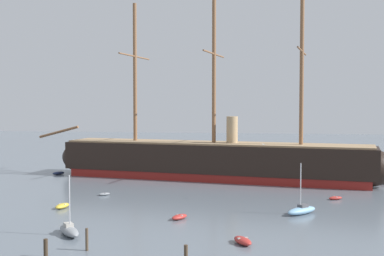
{
  "coord_description": "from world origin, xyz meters",
  "views": [
    {
      "loc": [
        11.48,
        -39.33,
        14.02
      ],
      "look_at": [
        -0.85,
        36.76,
        10.28
      ],
      "focal_mm": 47.07,
      "sensor_mm": 36.0,
      "label": 1
    }
  ],
  "objects_px": {
    "sailboat_foreground_left": "(69,230)",
    "seagull_in_flight": "(264,144)",
    "dinghy_alongside_bow": "(104,194)",
    "sailboat_distant_centre": "(229,168)",
    "mooring_piling_left_pair": "(87,239)",
    "tall_ship": "(214,160)",
    "dinghy_far_left": "(58,173)",
    "mooring_piling_right_pair": "(186,253)",
    "dinghy_foreground_right": "(243,241)",
    "sailboat_mid_right": "(302,210)",
    "mooring_piling_nearest": "(46,248)",
    "dinghy_near_centre": "(179,217)",
    "dinghy_far_right": "(384,182)",
    "dinghy_alongside_stern": "(336,198)",
    "dinghy_mid_left": "(62,206)"
  },
  "relations": [
    {
      "from": "sailboat_distant_centre",
      "to": "mooring_piling_left_pair",
      "type": "distance_m",
      "value": 60.55
    },
    {
      "from": "dinghy_near_centre",
      "to": "mooring_piling_right_pair",
      "type": "bearing_deg",
      "value": -77.35
    },
    {
      "from": "tall_ship",
      "to": "dinghy_alongside_bow",
      "type": "bearing_deg",
      "value": -127.75
    },
    {
      "from": "seagull_in_flight",
      "to": "dinghy_foreground_right",
      "type": "bearing_deg",
      "value": -94.04
    },
    {
      "from": "dinghy_near_centre",
      "to": "seagull_in_flight",
      "type": "height_order",
      "value": "seagull_in_flight"
    },
    {
      "from": "dinghy_alongside_stern",
      "to": "sailboat_mid_right",
      "type": "bearing_deg",
      "value": -116.9
    },
    {
      "from": "sailboat_foreground_left",
      "to": "sailboat_mid_right",
      "type": "height_order",
      "value": "sailboat_mid_right"
    },
    {
      "from": "mooring_piling_left_pair",
      "to": "mooring_piling_right_pair",
      "type": "relative_size",
      "value": 1.44
    },
    {
      "from": "dinghy_foreground_right",
      "to": "mooring_piling_right_pair",
      "type": "height_order",
      "value": "mooring_piling_right_pair"
    },
    {
      "from": "tall_ship",
      "to": "dinghy_foreground_right",
      "type": "height_order",
      "value": "tall_ship"
    },
    {
      "from": "dinghy_far_right",
      "to": "seagull_in_flight",
      "type": "relative_size",
      "value": 2.6
    },
    {
      "from": "dinghy_foreground_right",
      "to": "mooring_piling_right_pair",
      "type": "xyz_separation_m",
      "value": [
        -4.64,
        -6.4,
        0.41
      ]
    },
    {
      "from": "sailboat_foreground_left",
      "to": "dinghy_alongside_bow",
      "type": "relative_size",
      "value": 3.52
    },
    {
      "from": "sailboat_distant_centre",
      "to": "mooring_piling_right_pair",
      "type": "bearing_deg",
      "value": -88.46
    },
    {
      "from": "tall_ship",
      "to": "mooring_piling_right_pair",
      "type": "relative_size",
      "value": 45.79
    },
    {
      "from": "tall_ship",
      "to": "dinghy_alongside_bow",
      "type": "distance_m",
      "value": 24.12
    },
    {
      "from": "dinghy_foreground_right",
      "to": "mooring_piling_left_pair",
      "type": "distance_m",
      "value": 15.28
    },
    {
      "from": "mooring_piling_left_pair",
      "to": "tall_ship",
      "type": "bearing_deg",
      "value": 81.92
    },
    {
      "from": "sailboat_mid_right",
      "to": "mooring_piling_right_pair",
      "type": "relative_size",
      "value": 4.33
    },
    {
      "from": "sailboat_mid_right",
      "to": "dinghy_alongside_stern",
      "type": "xyz_separation_m",
      "value": [
        5.42,
        10.68,
        -0.29
      ]
    },
    {
      "from": "dinghy_alongside_bow",
      "to": "sailboat_distant_centre",
      "type": "xyz_separation_m",
      "value": [
        16.2,
        31.99,
        0.24
      ]
    },
    {
      "from": "sailboat_foreground_left",
      "to": "seagull_in_flight",
      "type": "bearing_deg",
      "value": 47.99
    },
    {
      "from": "dinghy_near_centre",
      "to": "dinghy_far_right",
      "type": "relative_size",
      "value": 0.95
    },
    {
      "from": "dinghy_far_left",
      "to": "seagull_in_flight",
      "type": "distance_m",
      "value": 46.22
    },
    {
      "from": "dinghy_near_centre",
      "to": "dinghy_far_right",
      "type": "xyz_separation_m",
      "value": [
        30.43,
        32.26,
        0.03
      ]
    },
    {
      "from": "dinghy_far_left",
      "to": "dinghy_foreground_right",
      "type": "bearing_deg",
      "value": -48.2
    },
    {
      "from": "sailboat_mid_right",
      "to": "mooring_piling_nearest",
      "type": "bearing_deg",
      "value": -137.52
    },
    {
      "from": "sailboat_mid_right",
      "to": "dinghy_far_right",
      "type": "height_order",
      "value": "sailboat_mid_right"
    },
    {
      "from": "sailboat_distant_centre",
      "to": "dinghy_far_right",
      "type": "bearing_deg",
      "value": -25.42
    },
    {
      "from": "tall_ship",
      "to": "sailboat_foreground_left",
      "type": "relative_size",
      "value": 10.64
    },
    {
      "from": "dinghy_alongside_bow",
      "to": "dinghy_far_right",
      "type": "relative_size",
      "value": 0.63
    },
    {
      "from": "dinghy_alongside_stern",
      "to": "mooring_piling_left_pair",
      "type": "relative_size",
      "value": 1.08
    },
    {
      "from": "seagull_in_flight",
      "to": "sailboat_distant_centre",
      "type": "bearing_deg",
      "value": 103.68
    },
    {
      "from": "tall_ship",
      "to": "sailboat_mid_right",
      "type": "height_order",
      "value": "tall_ship"
    },
    {
      "from": "dinghy_far_left",
      "to": "dinghy_far_right",
      "type": "bearing_deg",
      "value": -1.63
    },
    {
      "from": "dinghy_near_centre",
      "to": "sailboat_foreground_left",
      "type": "bearing_deg",
      "value": -138.61
    },
    {
      "from": "dinghy_mid_left",
      "to": "dinghy_far_left",
      "type": "height_order",
      "value": "dinghy_mid_left"
    },
    {
      "from": "dinghy_far_left",
      "to": "sailboat_distant_centre",
      "type": "xyz_separation_m",
      "value": [
        32.64,
        11.81,
        0.15
      ]
    },
    {
      "from": "dinghy_foreground_right",
      "to": "sailboat_mid_right",
      "type": "bearing_deg",
      "value": 66.03
    },
    {
      "from": "tall_ship",
      "to": "dinghy_foreground_right",
      "type": "bearing_deg",
      "value": -79.42
    },
    {
      "from": "dinghy_alongside_stern",
      "to": "mooring_piling_nearest",
      "type": "relative_size",
      "value": 1.37
    },
    {
      "from": "dinghy_alongside_bow",
      "to": "seagull_in_flight",
      "type": "height_order",
      "value": "seagull_in_flight"
    },
    {
      "from": "sailboat_mid_right",
      "to": "sailboat_distant_centre",
      "type": "relative_size",
      "value": 1.21
    },
    {
      "from": "sailboat_foreground_left",
      "to": "sailboat_mid_right",
      "type": "xyz_separation_m",
      "value": [
        25.07,
        14.28,
        0.0
      ]
    },
    {
      "from": "dinghy_foreground_right",
      "to": "sailboat_distant_centre",
      "type": "xyz_separation_m",
      "value": [
        -6.31,
        55.36,
        0.11
      ]
    },
    {
      "from": "dinghy_foreground_right",
      "to": "dinghy_mid_left",
      "type": "bearing_deg",
      "value": 151.77
    },
    {
      "from": "dinghy_alongside_bow",
      "to": "dinghy_alongside_stern",
      "type": "xyz_separation_m",
      "value": [
        34.5,
        2.09,
        0.04
      ]
    },
    {
      "from": "mooring_piling_left_pair",
      "to": "sailboat_distant_centre",
      "type": "bearing_deg",
      "value": 82.18
    },
    {
      "from": "dinghy_near_centre",
      "to": "sailboat_mid_right",
      "type": "bearing_deg",
      "value": 19.47
    },
    {
      "from": "dinghy_mid_left",
      "to": "dinghy_far_right",
      "type": "relative_size",
      "value": 1.0
    }
  ]
}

